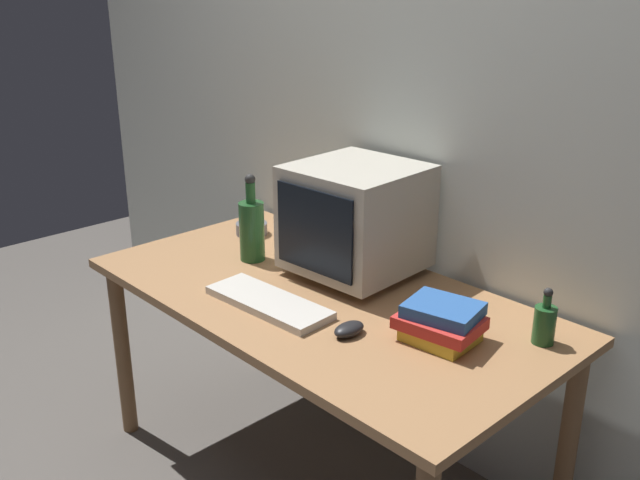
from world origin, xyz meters
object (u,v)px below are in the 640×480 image
crt_monitor (356,219)px  book_stack (441,322)px  cd_spindle (252,229)px  bottle_tall (252,228)px  bottle_short (545,323)px  computer_mouse (349,329)px  keyboard (269,302)px

crt_monitor → book_stack: (0.48, -0.16, -0.14)m
cd_spindle → book_stack: bearing=-8.2°
bottle_tall → book_stack: bottle_tall is taller
crt_monitor → bottle_short: bearing=2.6°
crt_monitor → computer_mouse: 0.47m
keyboard → bottle_tall: size_ratio=1.36×
keyboard → cd_spindle: 0.64m
crt_monitor → bottle_tall: 0.38m
crt_monitor → bottle_short: crt_monitor is taller
bottle_tall → crt_monitor: bearing=26.9°
bottle_tall → book_stack: 0.82m
crt_monitor → bottle_short: (0.68, 0.03, -0.13)m
book_stack → computer_mouse: bearing=-139.8°
computer_mouse → bottle_short: size_ratio=0.61×
computer_mouse → bottle_short: (0.39, 0.35, 0.04)m
computer_mouse → bottle_short: bearing=42.3°
crt_monitor → keyboard: size_ratio=0.97×
bottle_tall → book_stack: (0.81, 0.01, -0.06)m
bottle_tall → cd_spindle: (-0.20, 0.16, -0.09)m
crt_monitor → computer_mouse: bearing=-48.0°
book_stack → bottle_tall: bearing=-179.4°
keyboard → bottle_tall: 0.40m
crt_monitor → book_stack: 0.53m
keyboard → cd_spindle: (-0.53, 0.35, 0.01)m
computer_mouse → bottle_short: bottle_short is taller
crt_monitor → cd_spindle: size_ratio=3.39×
keyboard → cd_spindle: bearing=143.0°
keyboard → computer_mouse: (0.29, 0.05, 0.01)m
bottle_short → bottle_tall: bearing=-168.8°
computer_mouse → bottle_tall: (-0.62, 0.15, 0.10)m
crt_monitor → keyboard: bearing=-90.8°
keyboard → crt_monitor: bearing=85.9°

